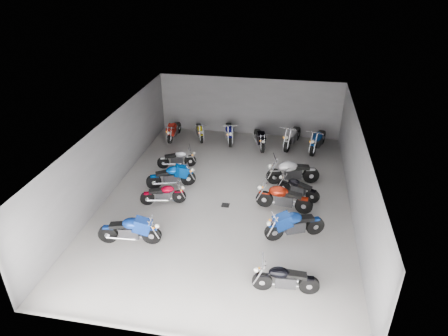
{
  "coord_description": "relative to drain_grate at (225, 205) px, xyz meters",
  "views": [
    {
      "loc": [
        2.38,
        -13.89,
        9.1
      ],
      "look_at": [
        -0.3,
        0.82,
        1.0
      ],
      "focal_mm": 32.0,
      "sensor_mm": 36.0,
      "label": 1
    }
  ],
  "objects": [
    {
      "name": "ground",
      "position": [
        0.0,
        0.5,
        -0.01
      ],
      "size": [
        14.0,
        14.0,
        0.0
      ],
      "primitive_type": "plane",
      "color": "#9D9A95",
      "rests_on": "ground"
    },
    {
      "name": "motorcycle_left_d",
      "position": [
        -2.5,
        -0.31,
        0.44
      ],
      "size": [
        1.82,
        0.67,
        0.82
      ],
      "rotation": [
        0.0,
        0.0,
        -1.27
      ],
      "color": "black",
      "rests_on": "ground"
    },
    {
      "name": "motorcycle_left_f",
      "position": [
        -2.85,
        2.84,
        0.44
      ],
      "size": [
        1.8,
        0.73,
        0.82
      ],
      "rotation": [
        0.0,
        0.0,
        -1.24
      ],
      "color": "black",
      "rests_on": "ground"
    },
    {
      "name": "motorcycle_right_a",
      "position": [
        2.58,
        -4.29,
        0.48
      ],
      "size": [
        2.03,
        0.43,
        0.89
      ],
      "rotation": [
        0.0,
        0.0,
        1.64
      ],
      "color": "black",
      "rests_on": "ground"
    },
    {
      "name": "wall_left",
      "position": [
        -5.0,
        0.5,
        1.59
      ],
      "size": [
        0.1,
        14.0,
        3.2
      ],
      "primitive_type": "cube",
      "color": "slate",
      "rests_on": "ground"
    },
    {
      "name": "motorcycle_right_c",
      "position": [
        2.78,
        -1.57,
        0.54
      ],
      "size": [
        2.14,
        1.05,
        1.0
      ],
      "rotation": [
        0.0,
        0.0,
        1.98
      ],
      "color": "black",
      "rests_on": "ground"
    },
    {
      "name": "motorcycle_right_f",
      "position": [
        2.59,
        2.3,
        0.56
      ],
      "size": [
        2.34,
        0.74,
        1.04
      ],
      "rotation": [
        0.0,
        0.0,
        1.81
      ],
      "color": "black",
      "rests_on": "ground"
    },
    {
      "name": "motorcycle_right_e",
      "position": [
        2.86,
        1.15,
        0.45
      ],
      "size": [
        1.77,
        0.87,
        0.83
      ],
      "rotation": [
        0.0,
        0.0,
        1.16
      ],
      "color": "black",
      "rests_on": "ground"
    },
    {
      "name": "motorcycle_back_f",
      "position": [
        3.79,
        5.98,
        0.56
      ],
      "size": [
        0.88,
        2.31,
        1.04
      ],
      "rotation": [
        0.0,
        0.0,
        2.83
      ],
      "color": "black",
      "rests_on": "ground"
    },
    {
      "name": "ceiling",
      "position": [
        0.0,
        0.5,
        3.21
      ],
      "size": [
        10.0,
        14.0,
        0.04
      ],
      "primitive_type": "cube",
      "color": "black",
      "rests_on": "wall_back"
    },
    {
      "name": "motorcycle_back_c",
      "position": [
        -0.91,
        6.26,
        0.53
      ],
      "size": [
        0.67,
        2.19,
        0.97
      ],
      "rotation": [
        0.0,
        0.0,
        3.37
      ],
      "color": "black",
      "rests_on": "ground"
    },
    {
      "name": "motorcycle_back_a",
      "position": [
        -3.98,
        6.08,
        0.48
      ],
      "size": [
        0.41,
        2.05,
        0.9
      ],
      "rotation": [
        0.0,
        0.0,
        3.11
      ],
      "color": "black",
      "rests_on": "ground"
    },
    {
      "name": "motorcycle_back_e",
      "position": [
        2.47,
        6.22,
        0.57
      ],
      "size": [
        0.83,
        2.34,
        1.05
      ],
      "rotation": [
        0.0,
        0.0,
        2.85
      ],
      "color": "black",
      "rests_on": "ground"
    },
    {
      "name": "wall_back",
      "position": [
        0.0,
        7.5,
        1.59
      ],
      "size": [
        10.0,
        0.1,
        3.2
      ],
      "primitive_type": "cube",
      "color": "slate",
      "rests_on": "ground"
    },
    {
      "name": "drain_grate",
      "position": [
        0.0,
        0.0,
        0.0
      ],
      "size": [
        0.32,
        0.32,
        0.01
      ],
      "primitive_type": "cube",
      "color": "black",
      "rests_on": "ground"
    },
    {
      "name": "motorcycle_back_b",
      "position": [
        -2.57,
        6.31,
        0.44
      ],
      "size": [
        0.79,
        1.79,
        0.82
      ],
      "rotation": [
        0.0,
        0.0,
        3.51
      ],
      "color": "black",
      "rests_on": "ground"
    },
    {
      "name": "motorcycle_right_d",
      "position": [
        2.31,
        0.13,
        0.54
      ],
      "size": [
        2.28,
        0.52,
        1.0
      ],
      "rotation": [
        0.0,
        0.0,
        1.45
      ],
      "color": "black",
      "rests_on": "ground"
    },
    {
      "name": "motorcycle_left_b",
      "position": [
        -2.87,
        -2.94,
        0.53
      ],
      "size": [
        2.24,
        0.54,
        0.99
      ],
      "rotation": [
        0.0,
        0.0,
        -1.43
      ],
      "color": "black",
      "rests_on": "ground"
    },
    {
      "name": "motorcycle_back_d",
      "position": [
        0.78,
        5.82,
        0.49
      ],
      "size": [
        0.77,
        2.02,
        0.92
      ],
      "rotation": [
        0.0,
        0.0,
        3.45
      ],
      "color": "black",
      "rests_on": "ground"
    },
    {
      "name": "wall_right",
      "position": [
        5.0,
        0.5,
        1.59
      ],
      "size": [
        0.1,
        14.0,
        3.2
      ],
      "primitive_type": "cube",
      "color": "slate",
      "rests_on": "ground"
    },
    {
      "name": "motorcycle_left_e",
      "position": [
        -2.57,
        1.04,
        0.51
      ],
      "size": [
        2.05,
        0.96,
        0.95
      ],
      "rotation": [
        0.0,
        0.0,
        -1.18
      ],
      "color": "black",
      "rests_on": "ground"
    }
  ]
}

